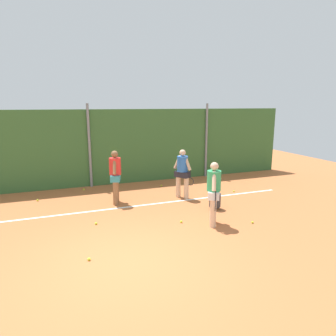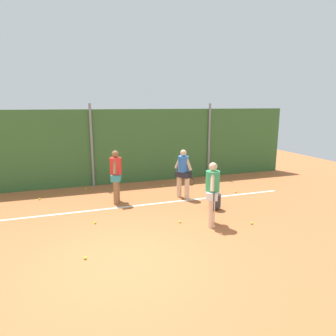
{
  "view_description": "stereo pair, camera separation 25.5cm",
  "coord_description": "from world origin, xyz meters",
  "px_view_note": "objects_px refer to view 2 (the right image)",
  "views": [
    {
      "loc": [
        -1.16,
        -5.64,
        3.23
      ],
      "look_at": [
        2.02,
        2.93,
        1.29
      ],
      "focal_mm": 32.03,
      "sensor_mm": 36.0,
      "label": 1
    },
    {
      "loc": [
        -0.92,
        -5.72,
        3.23
      ],
      "look_at": [
        2.02,
        2.93,
        1.29
      ],
      "focal_mm": 32.03,
      "sensor_mm": 36.0,
      "label": 2
    }
  ],
  "objects_px": {
    "tennis_ball_1": "(95,223)",
    "tennis_ball_10": "(180,222)",
    "tennis_ball_4": "(187,190)",
    "tennis_ball_5": "(85,258)",
    "tennis_ball_0": "(252,223)",
    "tennis_ball_7": "(163,186)",
    "player_backcourt_far": "(116,174)",
    "ball_hopper": "(215,200)",
    "tennis_ball_11": "(40,199)",
    "tennis_ball_8": "(86,189)",
    "player_foreground_near": "(212,191)",
    "player_midcourt": "(183,171)",
    "tennis_ball_6": "(236,192)"
  },
  "relations": [
    {
      "from": "tennis_ball_1",
      "to": "tennis_ball_10",
      "type": "distance_m",
      "value": 2.35
    },
    {
      "from": "tennis_ball_4",
      "to": "tennis_ball_5",
      "type": "distance_m",
      "value": 5.67
    },
    {
      "from": "tennis_ball_0",
      "to": "tennis_ball_7",
      "type": "height_order",
      "value": "same"
    },
    {
      "from": "player_backcourt_far",
      "to": "tennis_ball_0",
      "type": "bearing_deg",
      "value": -118.57
    },
    {
      "from": "ball_hopper",
      "to": "tennis_ball_11",
      "type": "bearing_deg",
      "value": 152.2
    },
    {
      "from": "ball_hopper",
      "to": "tennis_ball_5",
      "type": "height_order",
      "value": "ball_hopper"
    },
    {
      "from": "tennis_ball_4",
      "to": "tennis_ball_7",
      "type": "bearing_deg",
      "value": 124.07
    },
    {
      "from": "tennis_ball_8",
      "to": "tennis_ball_11",
      "type": "relative_size",
      "value": 1.0
    },
    {
      "from": "tennis_ball_0",
      "to": "player_foreground_near",
      "type": "bearing_deg",
      "value": 163.23
    },
    {
      "from": "player_foreground_near",
      "to": "tennis_ball_11",
      "type": "distance_m",
      "value": 6.1
    },
    {
      "from": "player_midcourt",
      "to": "tennis_ball_1",
      "type": "bearing_deg",
      "value": -100.09
    },
    {
      "from": "player_backcourt_far",
      "to": "tennis_ball_11",
      "type": "bearing_deg",
      "value": 80.22
    },
    {
      "from": "player_foreground_near",
      "to": "ball_hopper",
      "type": "bearing_deg",
      "value": 177.0
    },
    {
      "from": "tennis_ball_10",
      "to": "player_midcourt",
      "type": "bearing_deg",
      "value": 66.27
    },
    {
      "from": "tennis_ball_6",
      "to": "tennis_ball_10",
      "type": "distance_m",
      "value": 3.66
    },
    {
      "from": "player_midcourt",
      "to": "tennis_ball_6",
      "type": "distance_m",
      "value": 2.3
    },
    {
      "from": "tennis_ball_1",
      "to": "tennis_ball_10",
      "type": "xyz_separation_m",
      "value": [
        2.24,
        -0.69,
        0.0
      ]
    },
    {
      "from": "player_backcourt_far",
      "to": "tennis_ball_5",
      "type": "bearing_deg",
      "value": 175.46
    },
    {
      "from": "tennis_ball_6",
      "to": "tennis_ball_4",
      "type": "bearing_deg",
      "value": 156.19
    },
    {
      "from": "ball_hopper",
      "to": "player_backcourt_far",
      "type": "bearing_deg",
      "value": 149.62
    },
    {
      "from": "tennis_ball_1",
      "to": "tennis_ball_6",
      "type": "relative_size",
      "value": 1.0
    },
    {
      "from": "player_midcourt",
      "to": "tennis_ball_5",
      "type": "distance_m",
      "value": 4.95
    },
    {
      "from": "tennis_ball_0",
      "to": "player_backcourt_far",
      "type": "bearing_deg",
      "value": 136.48
    },
    {
      "from": "tennis_ball_8",
      "to": "player_midcourt",
      "type": "bearing_deg",
      "value": -34.41
    },
    {
      "from": "player_foreground_near",
      "to": "ball_hopper",
      "type": "relative_size",
      "value": 3.39
    },
    {
      "from": "player_backcourt_far",
      "to": "tennis_ball_4",
      "type": "xyz_separation_m",
      "value": [
        2.73,
        0.48,
        -0.96
      ]
    },
    {
      "from": "tennis_ball_0",
      "to": "tennis_ball_11",
      "type": "relative_size",
      "value": 1.0
    },
    {
      "from": "tennis_ball_4",
      "to": "tennis_ball_6",
      "type": "distance_m",
      "value": 1.82
    },
    {
      "from": "player_midcourt",
      "to": "tennis_ball_11",
      "type": "distance_m",
      "value": 5.06
    },
    {
      "from": "tennis_ball_6",
      "to": "tennis_ball_11",
      "type": "distance_m",
      "value": 7.02
    },
    {
      "from": "tennis_ball_4",
      "to": "tennis_ball_6",
      "type": "height_order",
      "value": "same"
    },
    {
      "from": "ball_hopper",
      "to": "tennis_ball_6",
      "type": "distance_m",
      "value": 2.13
    },
    {
      "from": "player_midcourt",
      "to": "tennis_ball_0",
      "type": "relative_size",
      "value": 26.05
    },
    {
      "from": "tennis_ball_0",
      "to": "tennis_ball_1",
      "type": "relative_size",
      "value": 1.0
    },
    {
      "from": "player_foreground_near",
      "to": "player_backcourt_far",
      "type": "relative_size",
      "value": 0.98
    },
    {
      "from": "player_midcourt",
      "to": "tennis_ball_7",
      "type": "relative_size",
      "value": 26.05
    },
    {
      "from": "tennis_ball_0",
      "to": "tennis_ball_8",
      "type": "distance_m",
      "value": 6.47
    },
    {
      "from": "tennis_ball_6",
      "to": "tennis_ball_11",
      "type": "relative_size",
      "value": 1.0
    },
    {
      "from": "tennis_ball_1",
      "to": "tennis_ball_7",
      "type": "distance_m",
      "value": 4.26
    },
    {
      "from": "ball_hopper",
      "to": "tennis_ball_5",
      "type": "distance_m",
      "value": 4.49
    },
    {
      "from": "player_midcourt",
      "to": "tennis_ball_4",
      "type": "xyz_separation_m",
      "value": [
        0.43,
        0.71,
        -0.93
      ]
    },
    {
      "from": "player_midcourt",
      "to": "tennis_ball_10",
      "type": "height_order",
      "value": "player_midcourt"
    },
    {
      "from": "ball_hopper",
      "to": "tennis_ball_7",
      "type": "height_order",
      "value": "ball_hopper"
    },
    {
      "from": "tennis_ball_5",
      "to": "tennis_ball_11",
      "type": "height_order",
      "value": "same"
    },
    {
      "from": "player_midcourt",
      "to": "tennis_ball_10",
      "type": "bearing_deg",
      "value": -57.76
    },
    {
      "from": "ball_hopper",
      "to": "tennis_ball_10",
      "type": "distance_m",
      "value": 1.6
    },
    {
      "from": "player_backcourt_far",
      "to": "tennis_ball_7",
      "type": "relative_size",
      "value": 26.83
    },
    {
      "from": "player_foreground_near",
      "to": "tennis_ball_11",
      "type": "relative_size",
      "value": 26.39
    },
    {
      "from": "tennis_ball_5",
      "to": "player_backcourt_far",
      "type": "bearing_deg",
      "value": 70.51
    },
    {
      "from": "tennis_ball_0",
      "to": "tennis_ball_4",
      "type": "height_order",
      "value": "same"
    }
  ]
}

